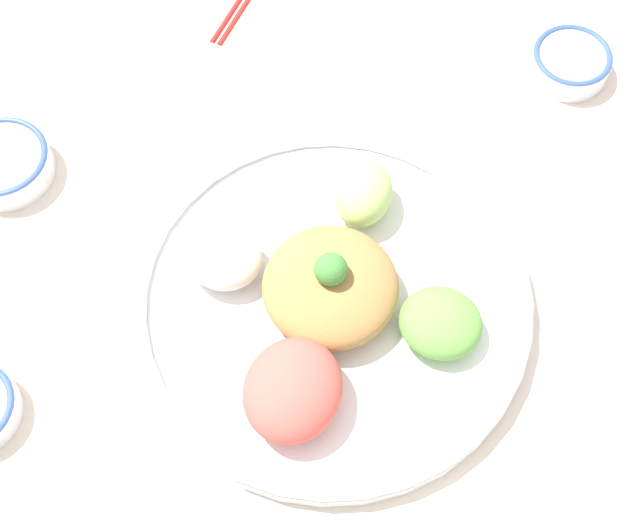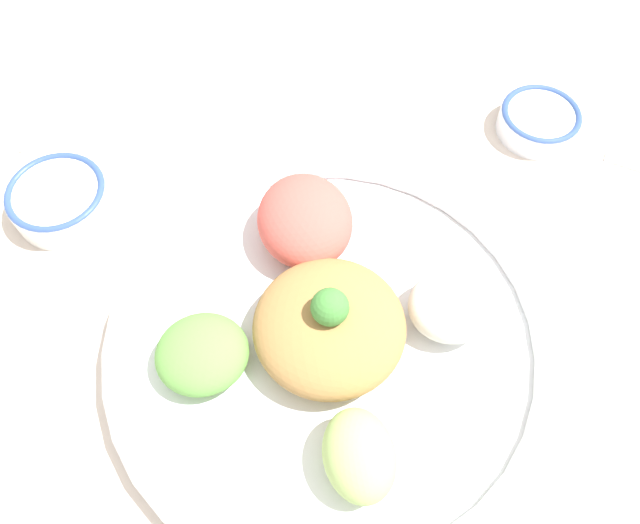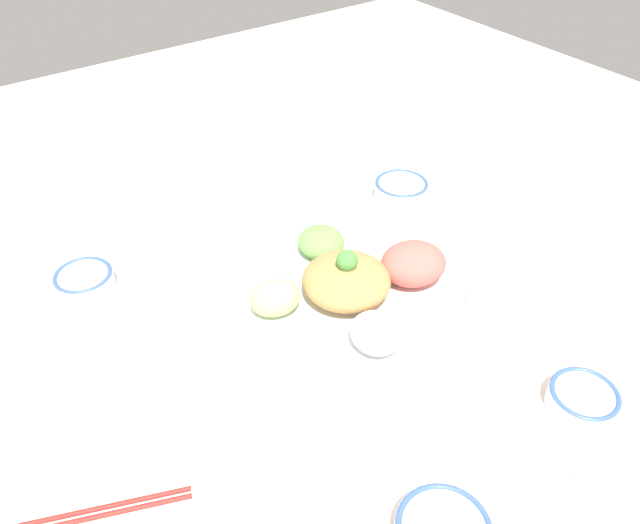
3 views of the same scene
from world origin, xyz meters
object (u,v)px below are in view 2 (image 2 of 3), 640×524
(sauce_bowl_dark, at_px, (59,199))
(serving_spoon_main, at_px, (58,103))
(salad_platter, at_px, (328,333))
(rice_bowl_plain, at_px, (539,120))

(sauce_bowl_dark, distance_m, serving_spoon_main, 0.16)
(salad_platter, xyz_separation_m, serving_spoon_main, (0.15, -0.43, -0.02))
(salad_platter, height_order, sauce_bowl_dark, salad_platter)
(serving_spoon_main, bearing_deg, sauce_bowl_dark, 32.22)
(salad_platter, relative_size, sauce_bowl_dark, 4.00)
(salad_platter, relative_size, serving_spoon_main, 3.87)
(serving_spoon_main, bearing_deg, salad_platter, 63.31)
(rice_bowl_plain, bearing_deg, serving_spoon_main, -31.64)
(sauce_bowl_dark, distance_m, rice_bowl_plain, 0.54)
(salad_platter, height_order, rice_bowl_plain, salad_platter)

